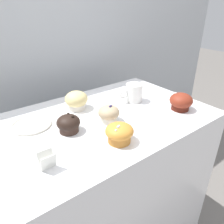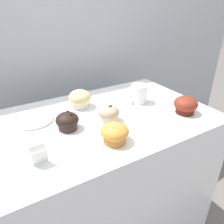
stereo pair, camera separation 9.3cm
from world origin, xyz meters
name	(u,v)px [view 1 (the left image)]	position (x,y,z in m)	size (l,w,h in m)	color
wall_back	(49,80)	(0.00, 0.60, 0.90)	(3.20, 0.10, 1.80)	#B2B7BC
display_counter	(104,188)	(0.00, 0.00, 0.44)	(1.00, 0.64, 0.89)	white
muffin_front_center	(119,133)	(-0.06, -0.19, 0.93)	(0.11, 0.11, 0.08)	#C17B33
muffin_back_left	(76,100)	(-0.05, 0.15, 0.93)	(0.11, 0.11, 0.09)	silver
muffin_back_right	(181,102)	(0.34, -0.16, 0.93)	(0.11, 0.11, 0.08)	#521C11
muffin_front_left	(109,114)	(0.00, -0.05, 0.93)	(0.09, 0.09, 0.08)	silver
muffin_front_right	(68,124)	(-0.18, -0.02, 0.92)	(0.09, 0.09, 0.08)	#3C2922
coffee_cup	(134,92)	(0.23, 0.05, 0.94)	(0.13, 0.08, 0.09)	white
serving_plate	(32,125)	(-0.28, 0.12, 0.89)	(0.17, 0.17, 0.01)	beige
price_card	(48,161)	(-0.33, -0.17, 0.92)	(0.05, 0.04, 0.06)	white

